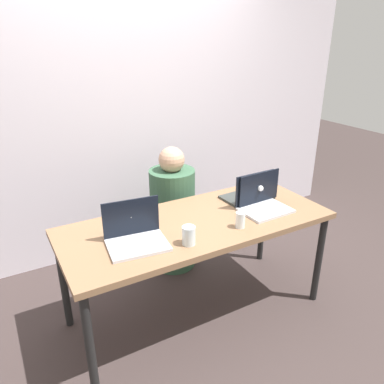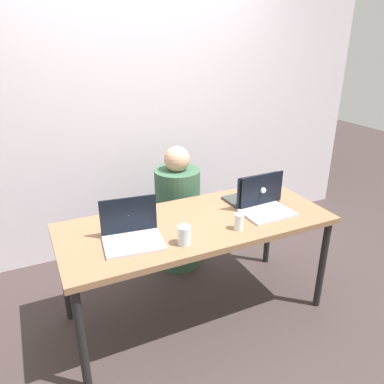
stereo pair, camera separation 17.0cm
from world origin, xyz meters
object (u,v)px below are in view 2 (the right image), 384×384
(laptop_front_right, at_px, (264,204))
(water_glass_right, at_px, (239,223))
(person_at_center, at_px, (178,215))
(laptop_front_left, at_px, (132,233))
(laptop_back_right, at_px, (254,196))
(water_glass_left, at_px, (184,236))

(laptop_front_right, height_order, water_glass_right, laptop_front_right)
(person_at_center, relative_size, laptop_front_left, 2.89)
(laptop_back_right, xyz_separation_m, laptop_front_left, (-0.97, -0.15, 0.00))
(laptop_front_left, xyz_separation_m, laptop_front_right, (0.95, 0.00, -0.00))
(water_glass_left, relative_size, water_glass_right, 1.10)
(laptop_back_right, relative_size, laptop_front_right, 1.07)
(water_glass_left, bearing_deg, water_glass_right, 2.96)
(person_at_center, height_order, water_glass_right, person_at_center)
(person_at_center, bearing_deg, water_glass_left, 66.68)
(laptop_back_right, bearing_deg, water_glass_left, 21.55)
(laptop_front_left, distance_m, water_glass_left, 0.31)
(person_at_center, relative_size, laptop_back_right, 2.93)
(laptop_front_left, relative_size, laptop_front_right, 1.08)
(laptop_back_right, xyz_separation_m, water_glass_left, (-0.70, -0.32, -0.00))
(laptop_front_right, bearing_deg, water_glass_left, -167.84)
(water_glass_left, distance_m, water_glass_right, 0.39)
(person_at_center, bearing_deg, laptop_back_right, 121.63)
(laptop_front_left, distance_m, laptop_front_right, 0.95)
(person_at_center, relative_size, laptop_front_right, 3.13)
(laptop_front_left, height_order, water_glass_left, laptop_front_left)
(laptop_front_left, bearing_deg, water_glass_left, -24.97)
(laptop_back_right, distance_m, water_glass_left, 0.77)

